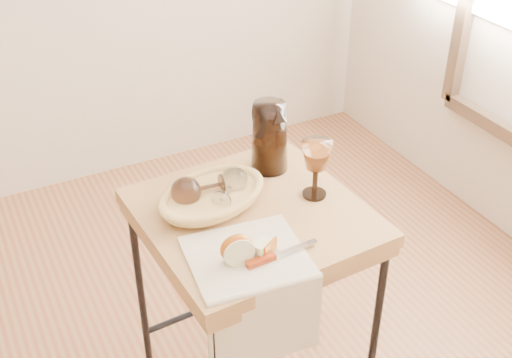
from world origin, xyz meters
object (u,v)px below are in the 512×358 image
side_table (253,309)px  table_knife (280,254)px  bread_basket (212,198)px  goblet_lying_b (229,189)px  tea_towel (247,256)px  goblet_lying_a (201,188)px  pitcher (270,137)px  wine_goblet (316,169)px  apple_half (237,248)px

side_table → table_knife: size_ratio=3.73×
bread_basket → goblet_lying_b: bearing=-38.8°
tea_towel → goblet_lying_a: bearing=98.9°
side_table → goblet_lying_b: size_ratio=5.93×
side_table → bread_basket: bread_basket is taller
side_table → tea_towel: size_ratio=2.55×
goblet_lying_a → pitcher: size_ratio=0.54×
bread_basket → goblet_lying_a: (-0.03, 0.01, 0.03)m
goblet_lying_a → tea_towel: bearing=97.5°
goblet_lying_a → wine_goblet: wine_goblet is taller
tea_towel → bread_basket: size_ratio=0.99×
pitcher → wine_goblet: size_ratio=1.45×
tea_towel → pitcher: bearing=61.2°
pitcher → table_knife: size_ratio=1.28×
tea_towel → apple_half: bearing=-161.6°
goblet_lying_b → wine_goblet: (0.24, -0.08, 0.04)m
table_knife → side_table: bearing=78.7°
tea_towel → goblet_lying_b: size_ratio=2.32×
goblet_lying_b → table_knife: goblet_lying_b is taller
bread_basket → apple_half: bearing=-117.4°
side_table → goblet_lying_a: size_ratio=5.41×
goblet_lying_b → wine_goblet: size_ratio=0.71×
side_table → tea_towel: bearing=-121.0°
side_table → table_knife: (-0.03, -0.21, 0.39)m
bread_basket → wine_goblet: 0.30m
bread_basket → apple_half: (-0.05, -0.26, 0.02)m
goblet_lying_a → pitcher: bearing=-156.4°
goblet_lying_b → pitcher: (0.19, 0.12, 0.06)m
goblet_lying_a → goblet_lying_b: goblet_lying_a is taller
side_table → wine_goblet: wine_goblet is taller
apple_half → table_knife: size_ratio=0.43×
tea_towel → table_knife: 0.08m
apple_half → table_knife: 0.11m
tea_towel → side_table: bearing=65.7°
goblet_lying_b → goblet_lying_a: bearing=111.2°
pitcher → tea_towel: bearing=-122.5°
wine_goblet → table_knife: (-0.23, -0.20, -0.08)m
tea_towel → apple_half: apple_half is taller
bread_basket → table_knife: bread_basket is taller
pitcher → table_knife: 0.44m
wine_goblet → table_knife: size_ratio=0.89×
goblet_lying_a → wine_goblet: 0.33m
goblet_lying_b → apple_half: bearing=-155.9°
goblet_lying_a → table_knife: 0.32m
tea_towel → pitcher: pitcher is taller
goblet_lying_b → apple_half: (-0.09, -0.24, -0.01)m
pitcher → bread_basket: bearing=-154.0°
goblet_lying_b → table_knife: size_ratio=0.63×
goblet_lying_a → apple_half: 0.27m
goblet_lying_a → table_knife: (0.08, -0.31, -0.04)m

